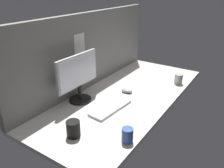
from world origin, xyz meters
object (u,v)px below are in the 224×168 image
at_px(monitor, 78,76).
at_px(keyboard, 111,108).
at_px(mug_ceramic_blue, 128,135).
at_px(mug_steel, 178,79).
at_px(mouse, 127,91).
at_px(mug_black_travel, 73,129).

bearing_deg(monitor, keyboard, -85.19).
bearing_deg(monitor, mug_ceramic_blue, -112.22).
distance_m(keyboard, mug_steel, 0.80).
bearing_deg(mouse, keyboard, 176.67).
bearing_deg(keyboard, mug_ceramic_blue, -126.52).
xyz_separation_m(mouse, mug_steel, (0.44, -0.31, 0.03)).
relative_size(keyboard, mouse, 3.85).
relative_size(mouse, mug_steel, 1.03).
height_order(mug_black_travel, mug_ceramic_blue, mug_black_travel).
height_order(mug_black_travel, mug_steel, mug_black_travel).
bearing_deg(mug_black_travel, keyboard, -1.06).
xyz_separation_m(keyboard, mug_steel, (0.75, -0.27, 0.04)).
bearing_deg(mug_ceramic_blue, mug_black_travel, 114.49).
height_order(mouse, mug_ceramic_blue, mug_ceramic_blue).
distance_m(mug_black_travel, mug_ceramic_blue, 0.34).
distance_m(mouse, mug_steel, 0.54).
height_order(keyboard, mug_steel, mug_steel).
bearing_deg(mug_ceramic_blue, keyboard, 48.59).
relative_size(monitor, mug_steel, 4.65).
height_order(mouse, mug_black_travel, mug_black_travel).
xyz_separation_m(keyboard, mug_black_travel, (-0.40, 0.01, 0.04)).
bearing_deg(mug_steel, mug_black_travel, 166.40).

